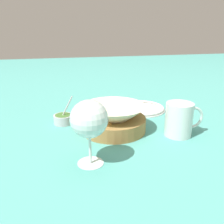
{
  "coord_description": "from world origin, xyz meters",
  "views": [
    {
      "loc": [
        -0.18,
        -0.75,
        0.34
      ],
      "look_at": [
        -0.0,
        0.01,
        0.07
      ],
      "focal_mm": 40.0,
      "sensor_mm": 36.0,
      "label": 1
    }
  ],
  "objects_px": {
    "wine_glass": "(89,121)",
    "beer_mug": "(179,121)",
    "food_basket": "(112,120)",
    "side_plate": "(141,108)",
    "sauce_cup": "(63,119)"
  },
  "relations": [
    {
      "from": "sauce_cup",
      "to": "side_plate",
      "type": "distance_m",
      "value": 0.33
    },
    {
      "from": "sauce_cup",
      "to": "wine_glass",
      "type": "height_order",
      "value": "wine_glass"
    },
    {
      "from": "wine_glass",
      "to": "side_plate",
      "type": "height_order",
      "value": "wine_glass"
    },
    {
      "from": "wine_glass",
      "to": "side_plate",
      "type": "relative_size",
      "value": 0.86
    },
    {
      "from": "sauce_cup",
      "to": "beer_mug",
      "type": "xyz_separation_m",
      "value": [
        0.36,
        -0.18,
        0.03
      ]
    },
    {
      "from": "food_basket",
      "to": "beer_mug",
      "type": "xyz_separation_m",
      "value": [
        0.2,
        -0.08,
        0.01
      ]
    },
    {
      "from": "sauce_cup",
      "to": "side_plate",
      "type": "height_order",
      "value": "sauce_cup"
    },
    {
      "from": "wine_glass",
      "to": "beer_mug",
      "type": "distance_m",
      "value": 0.33
    },
    {
      "from": "food_basket",
      "to": "sauce_cup",
      "type": "bearing_deg",
      "value": 147.73
    },
    {
      "from": "wine_glass",
      "to": "beer_mug",
      "type": "relative_size",
      "value": 1.33
    },
    {
      "from": "sauce_cup",
      "to": "side_plate",
      "type": "xyz_separation_m",
      "value": [
        0.32,
        0.08,
        -0.01
      ]
    },
    {
      "from": "wine_glass",
      "to": "side_plate",
      "type": "bearing_deg",
      "value": 54.83
    },
    {
      "from": "sauce_cup",
      "to": "food_basket",
      "type": "bearing_deg",
      "value": -32.27
    },
    {
      "from": "food_basket",
      "to": "side_plate",
      "type": "distance_m",
      "value": 0.25
    },
    {
      "from": "food_basket",
      "to": "side_plate",
      "type": "xyz_separation_m",
      "value": [
        0.17,
        0.18,
        -0.03
      ]
    }
  ]
}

